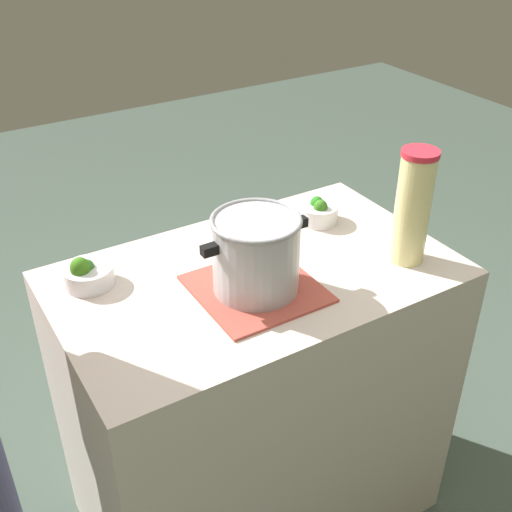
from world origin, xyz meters
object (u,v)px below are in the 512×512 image
Objects in this scene: lemonade_pitcher at (413,207)px; broccoli_bowl_front at (318,212)px; cooking_pot at (256,253)px; broccoli_bowl_center at (88,274)px.

lemonade_pitcher is 2.68× the size of broccoli_bowl_front.
broccoli_bowl_front is (-0.34, -0.21, -0.08)m from cooking_pot.
broccoli_bowl_front is at bearing 177.27° from broccoli_bowl_center.
lemonade_pitcher reaches higher than broccoli_bowl_front.
broccoli_bowl_center is at bearing -34.63° from cooking_pot.
lemonade_pitcher reaches higher than broccoli_bowl_center.
broccoli_bowl_center is at bearing -2.73° from broccoli_bowl_front.
cooking_pot is at bearing 145.37° from broccoli_bowl_center.
cooking_pot reaches higher than broccoli_bowl_center.
broccoli_bowl_front is at bearing -148.72° from cooking_pot.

